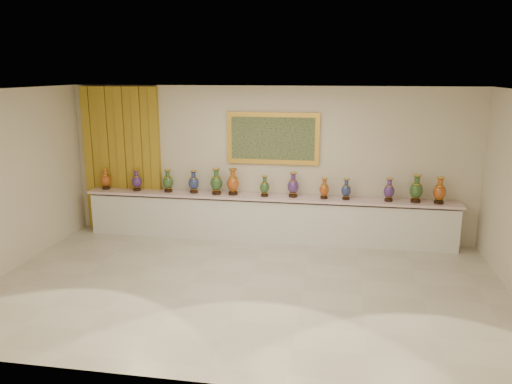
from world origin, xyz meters
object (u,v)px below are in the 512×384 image
at_px(vase_0, 106,180).
at_px(vase_1, 137,181).
at_px(vase_2, 168,182).
at_px(counter, 267,218).

height_order(vase_0, vase_1, same).
bearing_deg(vase_2, counter, 0.10).
xyz_separation_m(counter, vase_0, (-3.36, 0.01, 0.66)).
height_order(counter, vase_2, vase_2).
relative_size(vase_0, vase_1, 1.00).
xyz_separation_m(vase_0, vase_1, (0.68, -0.03, 0.00)).
bearing_deg(vase_0, counter, -0.25).
bearing_deg(vase_0, vase_2, -0.77).
bearing_deg(counter, vase_0, 179.75).
bearing_deg(vase_2, vase_1, -179.35).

